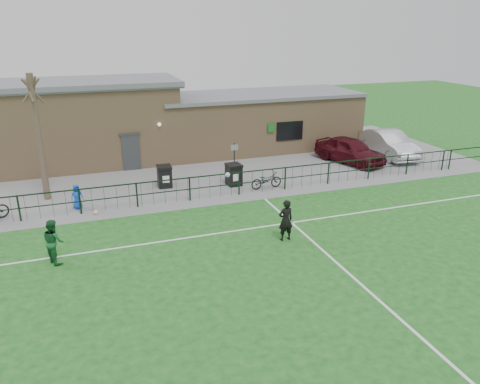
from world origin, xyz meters
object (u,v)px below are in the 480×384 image
object	(u,v)px
bare_tree	(39,139)
car_maroon	(350,150)
bicycle_e	(266,180)
outfield_player	(53,241)
wheelie_bin_left	(165,177)
spectator_child	(77,197)
ball_ground	(96,212)
wheelie_bin_right	(234,175)
car_silver	(389,144)
sign_post	(234,161)

from	to	relation	value
bare_tree	car_maroon	size ratio (longest dim) A/B	1.31
bicycle_e	outfield_player	bearing A→B (deg)	112.41
bare_tree	wheelie_bin_left	distance (m)	6.24
bare_tree	spectator_child	world-z (taller)	bare_tree
wheelie_bin_left	ball_ground	xyz separation A→B (m)	(-3.64, -2.71, -0.43)
wheelie_bin_right	spectator_child	size ratio (longest dim) A/B	0.91
wheelie_bin_right	car_silver	size ratio (longest dim) A/B	0.21
outfield_player	car_maroon	bearing A→B (deg)	-91.84
wheelie_bin_left	sign_post	world-z (taller)	sign_post
bare_tree	spectator_child	distance (m)	3.30
spectator_child	outfield_player	distance (m)	5.16
bicycle_e	wheelie_bin_left	bearing A→B (deg)	64.78
wheelie_bin_left	car_silver	size ratio (longest dim) A/B	0.21
wheelie_bin_left	car_maroon	distance (m)	11.55
spectator_child	outfield_player	size ratio (longest dim) A/B	0.71
car_maroon	car_silver	bearing A→B (deg)	-12.16
wheelie_bin_left	bare_tree	bearing A→B (deg)	-178.27
wheelie_bin_right	car_maroon	bearing A→B (deg)	7.84
spectator_child	ball_ground	distance (m)	1.31
sign_post	outfield_player	bearing A→B (deg)	-142.78
wheelie_bin_right	car_silver	bearing A→B (deg)	6.65
car_maroon	outfield_player	size ratio (longest dim) A/B	2.81
bare_tree	sign_post	size ratio (longest dim) A/B	3.00
wheelie_bin_left	spectator_child	xyz separation A→B (m)	(-4.36, -1.73, 0.06)
car_silver	outfield_player	xyz separation A→B (m)	(-19.84, -7.96, -0.02)
bicycle_e	bare_tree	bearing A→B (deg)	75.92
bare_tree	car_silver	world-z (taller)	bare_tree
wheelie_bin_left	wheelie_bin_right	world-z (taller)	wheelie_bin_right
wheelie_bin_right	spectator_child	xyz separation A→B (m)	(-7.85, -0.81, 0.05)
wheelie_bin_left	outfield_player	xyz separation A→B (m)	(-5.22, -6.81, 0.27)
car_maroon	spectator_child	xyz separation A→B (m)	(-15.89, -2.47, -0.20)
ball_ground	spectator_child	bearing A→B (deg)	126.36
wheelie_bin_left	car_silver	xyz separation A→B (m)	(14.62, 1.15, 0.29)
car_maroon	bicycle_e	distance (m)	7.18
wheelie_bin_right	sign_post	xyz separation A→B (m)	(0.38, 1.01, 0.47)
spectator_child	outfield_player	world-z (taller)	outfield_player
wheelie_bin_left	car_maroon	world-z (taller)	car_maroon
outfield_player	spectator_child	bearing A→B (deg)	-35.75
car_silver	outfield_player	distance (m)	21.38
outfield_player	bare_tree	bearing A→B (deg)	-21.86
car_silver	ball_ground	size ratio (longest dim) A/B	21.94
wheelie_bin_left	outfield_player	world-z (taller)	outfield_player
spectator_child	bicycle_e	bearing A→B (deg)	-19.27
car_silver	spectator_child	bearing A→B (deg)	-167.06
car_silver	ball_ground	distance (m)	18.68
wheelie_bin_left	sign_post	distance (m)	3.90
wheelie_bin_left	spectator_child	bearing A→B (deg)	-155.85
wheelie_bin_right	ball_ground	world-z (taller)	wheelie_bin_right
sign_post	car_maroon	size ratio (longest dim) A/B	0.44
bicycle_e	spectator_child	size ratio (longest dim) A/B	1.44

